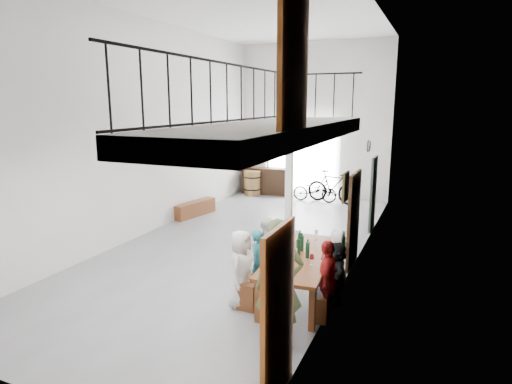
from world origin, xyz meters
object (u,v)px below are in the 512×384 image
at_px(bicycle_near, 315,190).
at_px(serving_counter, 267,181).
at_px(bench_inner, 267,277).
at_px(host_standing, 279,285).
at_px(side_bench, 195,209).
at_px(oak_barrel, 252,183).
at_px(tasting_table, 300,260).

bearing_deg(bicycle_near, serving_counter, 72.83).
relative_size(bench_inner, host_standing, 1.07).
distance_m(side_bench, serving_counter, 3.94).
bearing_deg(bicycle_near, oak_barrel, 84.42).
distance_m(tasting_table, bench_inner, 0.82).
relative_size(side_bench, host_standing, 0.85).
bearing_deg(oak_barrel, bench_inner, -64.38).
bearing_deg(bench_inner, bicycle_near, 99.73).
xyz_separation_m(tasting_table, bicycle_near, (-1.78, 7.38, -0.30)).
xyz_separation_m(bench_inner, bicycle_near, (-1.12, 7.29, 0.17)).
bearing_deg(side_bench, host_standing, -49.63).
relative_size(serving_counter, host_standing, 1.02).
bearing_deg(side_bench, serving_counter, 77.10).
distance_m(tasting_table, serving_counter, 8.77).
relative_size(bench_inner, bicycle_near, 1.30).
height_order(tasting_table, bicycle_near, bicycle_near).
distance_m(side_bench, oak_barrel, 3.47).
relative_size(tasting_table, bench_inner, 1.30).
bearing_deg(tasting_table, host_standing, -88.04).
relative_size(bench_inner, side_bench, 1.27).
xyz_separation_m(oak_barrel, bicycle_near, (2.45, -0.15, -0.06)).
xyz_separation_m(tasting_table, oak_barrel, (-4.22, 7.53, -0.25)).
xyz_separation_m(host_standing, bicycle_near, (-1.97, 8.98, -0.53)).
relative_size(oak_barrel, serving_counter, 0.48).
relative_size(host_standing, bicycle_near, 1.21).
relative_size(tasting_table, serving_counter, 1.36).
relative_size(tasting_table, side_bench, 1.65).
distance_m(serving_counter, host_standing, 10.32).
bearing_deg(bicycle_near, tasting_table, -168.47).
xyz_separation_m(side_bench, serving_counter, (0.88, 3.83, 0.28)).
bearing_deg(bench_inner, oak_barrel, 116.60).
xyz_separation_m(side_bench, oak_barrel, (0.42, 3.44, 0.24)).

